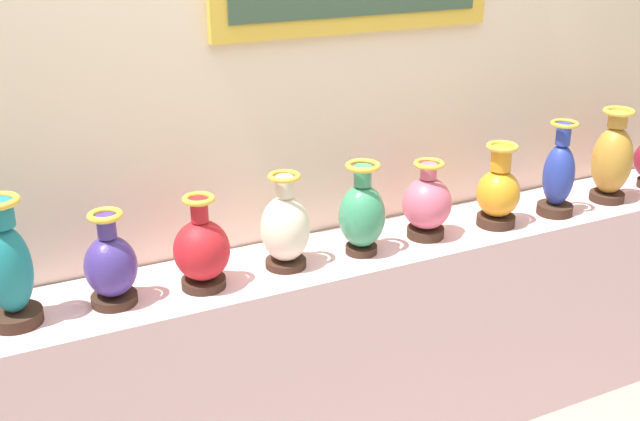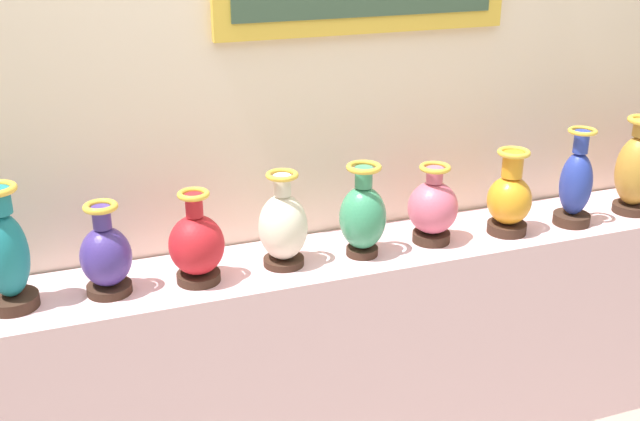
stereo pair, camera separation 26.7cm
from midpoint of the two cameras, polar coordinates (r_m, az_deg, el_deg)
display_shelf at (r=3.01m, az=2.59°, el=-11.08°), size 3.68×0.40×0.89m
back_wall at (r=2.86m, az=0.97°, el=6.92°), size 6.11×0.14×2.65m
vase_teal at (r=2.51m, az=-19.31°, el=-3.15°), size 0.16×0.16×0.41m
vase_indigo at (r=2.54m, az=-12.58°, el=-3.37°), size 0.16×0.16×0.31m
vase_crimson at (r=2.57m, az=-6.13°, el=-2.60°), size 0.18×0.18×0.32m
vase_ivory at (r=2.66m, az=0.13°, el=-1.25°), size 0.17×0.17×0.34m
vase_jade at (r=2.75m, az=5.94°, el=-0.44°), size 0.17×0.17×0.34m
vase_rose at (r=2.90m, az=10.90°, el=0.11°), size 0.19×0.19×0.30m
vase_amber at (r=3.05m, az=16.20°, el=0.79°), size 0.17×0.17×0.33m
vase_cobalt at (r=3.21m, az=20.56°, el=1.70°), size 0.14×0.14×0.39m
vase_ochre at (r=3.41m, az=24.33°, el=2.71°), size 0.16×0.16×0.40m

